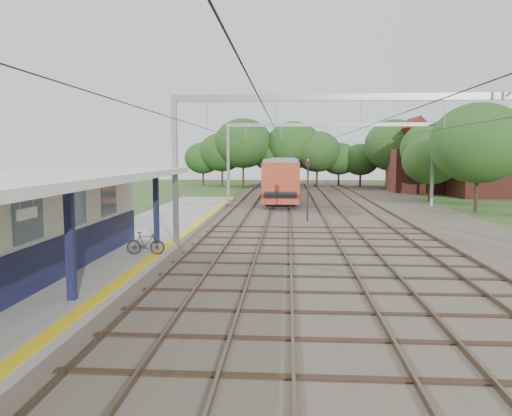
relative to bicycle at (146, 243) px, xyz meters
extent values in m
cube|color=#473D33|center=(9.63, 17.69, -0.76)|extent=(18.00, 90.00, 0.10)
cube|color=gray|center=(-1.87, 1.69, -0.64)|extent=(5.00, 52.00, 0.35)
cube|color=yellow|center=(0.38, 1.69, -0.46)|extent=(0.45, 52.00, 0.01)
cube|color=#101334|center=(-1.65, -5.31, 0.24)|extent=(0.06, 18.00, 1.40)
cube|color=slate|center=(-1.64, -5.31, 1.74)|extent=(0.05, 16.00, 1.30)
cube|color=#101334|center=(-0.27, -6.31, 1.14)|extent=(0.22, 0.22, 3.20)
cube|color=#101334|center=(-0.27, 2.69, 1.14)|extent=(0.22, 0.22, 3.20)
cube|color=silver|center=(-2.17, -6.31, 2.86)|extent=(6.40, 20.00, 0.24)
cube|color=white|center=(-0.37, -8.31, 2.19)|extent=(0.06, 0.85, 0.26)
cube|color=brown|center=(1.42, 17.69, -0.64)|extent=(0.07, 88.00, 0.15)
cube|color=brown|center=(2.85, 17.69, -0.64)|extent=(0.07, 88.00, 0.15)
cube|color=brown|center=(4.42, 17.69, -0.64)|extent=(0.07, 88.00, 0.15)
cube|color=brown|center=(5.85, 17.69, -0.64)|extent=(0.07, 88.00, 0.15)
cube|color=brown|center=(8.12, 17.69, -0.64)|extent=(0.07, 88.00, 0.15)
cube|color=brown|center=(9.55, 17.69, -0.64)|extent=(0.07, 88.00, 0.15)
cube|color=brown|center=(11.72, 17.69, -0.64)|extent=(0.07, 88.00, 0.15)
cube|color=brown|center=(13.15, 17.69, -0.64)|extent=(0.07, 88.00, 0.15)
cube|color=gray|center=(0.63, 2.69, 2.69)|extent=(0.22, 0.22, 7.00)
cube|color=gray|center=(9.13, 2.69, 6.04)|extent=(17.00, 0.20, 0.30)
cube|color=gray|center=(0.63, 22.69, 2.69)|extent=(0.22, 0.22, 7.00)
cube|color=gray|center=(17.63, 22.69, 2.69)|extent=(0.22, 0.22, 7.00)
cube|color=gray|center=(9.13, 22.69, 6.04)|extent=(17.00, 0.20, 0.30)
cylinder|color=black|center=(2.13, 17.69, 4.69)|extent=(0.02, 88.00, 0.02)
cylinder|color=black|center=(5.13, 17.69, 4.69)|extent=(0.02, 88.00, 0.02)
cylinder|color=black|center=(8.83, 17.69, 4.69)|extent=(0.02, 88.00, 0.02)
cylinder|color=black|center=(12.43, 17.69, 4.69)|extent=(0.02, 88.00, 0.02)
cylinder|color=#382619|center=(-4.37, 48.69, 0.63)|extent=(0.28, 0.28, 2.88)
ellipsoid|color=#244819|center=(-4.37, 48.69, 4.15)|extent=(6.72, 6.72, 5.76)
cylinder|color=#382619|center=(1.63, 50.69, 0.45)|extent=(0.28, 0.28, 2.52)
ellipsoid|color=#244819|center=(1.63, 50.69, 3.53)|extent=(5.88, 5.88, 5.04)
cylinder|color=#382619|center=(7.63, 47.69, 0.81)|extent=(0.28, 0.28, 3.24)
ellipsoid|color=#244819|center=(7.63, 47.69, 4.77)|extent=(7.56, 7.56, 6.48)
cylinder|color=#382619|center=(13.63, 49.69, 0.54)|extent=(0.28, 0.28, 2.70)
ellipsoid|color=#244819|center=(13.63, 49.69, 3.84)|extent=(6.30, 6.30, 5.40)
cylinder|color=#382619|center=(20.13, 25.69, 0.45)|extent=(0.28, 0.28, 2.52)
ellipsoid|color=#244819|center=(20.13, 25.69, 3.53)|extent=(5.88, 5.88, 5.04)
cylinder|color=#382619|center=(20.63, 41.69, 0.63)|extent=(0.28, 0.28, 2.88)
ellipsoid|color=#244819|center=(20.63, 41.69, 4.15)|extent=(6.72, 6.72, 5.76)
cube|color=brown|center=(26.63, 33.69, 1.44)|extent=(7.00, 6.00, 4.50)
cube|color=maroon|center=(26.63, 33.69, 4.59)|extent=(4.99, 6.12, 4.99)
cube|color=brown|center=(21.63, 39.69, 1.69)|extent=(8.00, 6.00, 5.00)
cube|color=maroon|center=(21.63, 39.69, 5.09)|extent=(5.52, 6.12, 5.52)
imported|color=black|center=(0.00, 0.00, 0.00)|extent=(1.55, 0.49, 0.92)
cube|color=black|center=(5.13, 27.80, -0.49)|extent=(2.35, 16.79, 0.44)
cube|color=#A73219|center=(5.13, 27.80, 1.34)|extent=(2.94, 18.25, 3.20)
cube|color=black|center=(5.13, 27.80, 1.67)|extent=(2.98, 16.79, 0.91)
cube|color=slate|center=(5.13, 27.80, 3.06)|extent=(2.71, 18.25, 0.28)
cube|color=black|center=(5.13, 46.65, -0.49)|extent=(2.35, 16.79, 0.44)
cube|color=#A73219|center=(5.13, 46.65, 1.34)|extent=(2.94, 18.25, 3.20)
cube|color=black|center=(5.13, 46.65, 1.67)|extent=(2.98, 16.79, 0.91)
cube|color=slate|center=(5.13, 46.65, 3.06)|extent=(2.71, 18.25, 0.28)
cylinder|color=black|center=(6.98, 12.73, 1.08)|extent=(0.15, 0.15, 3.78)
cube|color=black|center=(6.98, 12.73, 3.07)|extent=(0.32, 0.25, 0.52)
sphere|color=red|center=(6.98, 12.63, 3.22)|extent=(0.13, 0.13, 0.13)
camera|label=1|loc=(5.72, -19.50, 3.56)|focal=35.00mm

